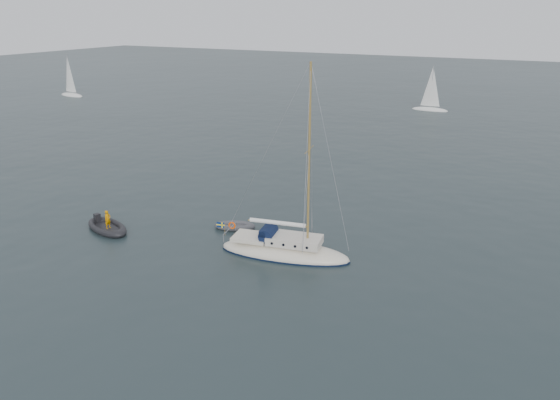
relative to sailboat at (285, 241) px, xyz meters
The scene contains 6 objects.
ground 1.04m from the sailboat, 20.88° to the right, with size 300.00×300.00×0.00m, color black.
sailboat is the anchor object (origin of this frame).
dinghy 5.49m from the sailboat, 155.61° to the left, with size 2.81×1.27×0.40m.
rib 12.72m from the sailboat, behind, with size 4.10×1.86×1.48m.
distant_yacht_c 54.80m from the sailboat, 93.75° to the left, with size 5.30×2.82×7.02m.
distant_yacht_a 73.98m from the sailboat, 146.70° to the left, with size 5.63×3.00×7.46m.
Camera 1 is at (13.22, -26.94, 14.24)m, focal length 35.00 mm.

